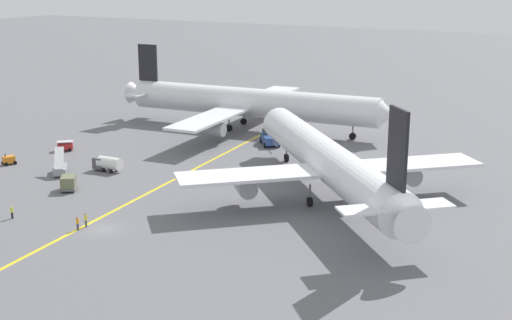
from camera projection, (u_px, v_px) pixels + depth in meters
name	position (u px, v px, depth m)	size (l,w,h in m)	color
ground_plane	(103.00, 229.00, 88.81)	(600.00, 600.00, 0.00)	slate
taxiway_stripe	(130.00, 202.00, 98.97)	(0.50, 120.00, 0.01)	yellow
airliner_at_gate_left	(251.00, 103.00, 141.94)	(57.47, 49.61, 15.91)	silver
airliner_being_pushed	(327.00, 161.00, 99.44)	(41.38, 44.20, 17.04)	white
pushback_tug	(270.00, 138.00, 130.66)	(6.48, 7.64, 3.03)	#2D4C8C
gse_stair_truck_yellow	(60.00, 168.00, 111.95)	(4.41, 4.74, 4.06)	gray
gse_fuel_bowser_stubby	(107.00, 163.00, 113.64)	(4.93, 2.07, 2.40)	silver
gse_container_dolly_flat	(69.00, 183.00, 103.94)	(3.62, 3.88, 2.15)	slate
gse_gpu_cart_small	(9.00, 160.00, 117.65)	(2.29, 2.56, 1.90)	orange
gse_baggage_cart_trailing	(65.00, 146.00, 126.48)	(3.11, 2.96, 1.71)	red
ground_crew_ramp_agent_by_cones	(78.00, 223.00, 88.31)	(0.36, 0.36, 1.70)	#2D3351
ground_crew_marshaller_foreground	(12.00, 212.00, 92.39)	(0.50, 0.36, 1.70)	black
ground_crew_wing_walker_right	(86.00, 220.00, 89.41)	(0.49, 0.36, 1.76)	#4C4C51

